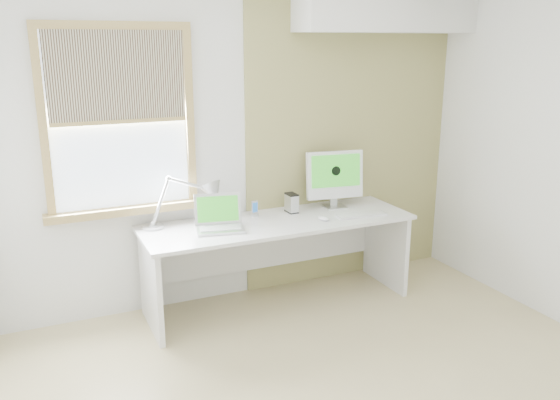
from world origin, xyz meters
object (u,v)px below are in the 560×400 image
laptop (219,220)px  desk_lamp (202,197)px  desk (275,241)px  external_drive (292,203)px  imac (335,176)px

laptop → desk_lamp: bearing=109.0°
desk → laptop: bearing=-174.0°
desk_lamp → laptop: 0.26m
laptop → external_drive: bearing=13.1°
laptop → external_drive: (0.69, 0.16, 0.02)m
desk → external_drive: 0.36m
laptop → external_drive: 0.71m
laptop → imac: bearing=8.2°
imac → desk_lamp: bearing=178.0°
external_drive → imac: bearing=-0.4°
desk → imac: (0.61, 0.11, 0.47)m
external_drive → imac: imac is taller
external_drive → laptop: bearing=-166.9°
desk → external_drive: bearing=28.9°
desk_lamp → external_drive: desk_lamp is taller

